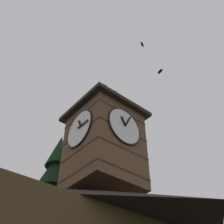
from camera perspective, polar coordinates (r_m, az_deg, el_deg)
name	(u,v)px	position (r m, az deg, el deg)	size (l,w,h in m)	color
clock_tower	(104,140)	(16.79, -1.61, -5.78)	(4.25, 4.25, 8.10)	brown
flying_bird_high	(142,45)	(24.73, 6.18, 13.51)	(0.51, 0.34, 0.13)	black
flying_bird_low	(160,71)	(24.05, 9.82, 8.19)	(0.32, 0.55, 0.16)	black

